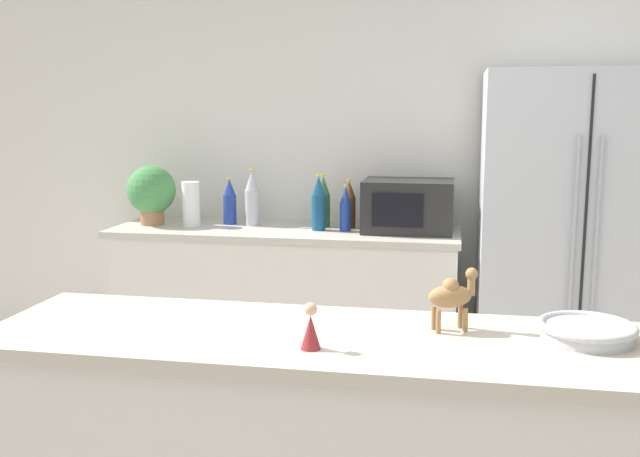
{
  "coord_description": "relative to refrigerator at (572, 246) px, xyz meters",
  "views": [
    {
      "loc": [
        0.48,
        -1.42,
        1.57
      ],
      "look_at": [
        -0.05,
        1.38,
        1.1
      ],
      "focal_mm": 40.0,
      "sensor_mm": 36.0,
      "label": 1
    }
  ],
  "objects": [
    {
      "name": "wall_back",
      "position": [
        -1.08,
        0.38,
        0.39
      ],
      "size": [
        8.0,
        0.06,
        2.55
      ],
      "color": "silver",
      "rests_on": "ground_plane"
    },
    {
      "name": "back_counter",
      "position": [
        -1.52,
        0.05,
        -0.42
      ],
      "size": [
        1.93,
        0.63,
        0.92
      ],
      "color": "silver",
      "rests_on": "ground_plane"
    },
    {
      "name": "refrigerator",
      "position": [
        0.0,
        0.0,
        0.0
      ],
      "size": [
        0.93,
        0.7,
        1.77
      ],
      "color": "silver",
      "rests_on": "ground_plane"
    },
    {
      "name": "potted_plant",
      "position": [
        -2.3,
        0.03,
        0.23
      ],
      "size": [
        0.28,
        0.28,
        0.34
      ],
      "color": "#9E6B47",
      "rests_on": "back_counter"
    },
    {
      "name": "paper_towel_roll",
      "position": [
        -2.07,
        0.03,
        0.16
      ],
      "size": [
        0.1,
        0.1,
        0.25
      ],
      "color": "white",
      "rests_on": "back_counter"
    },
    {
      "name": "microwave",
      "position": [
        -0.84,
        0.07,
        0.18
      ],
      "size": [
        0.48,
        0.37,
        0.28
      ],
      "color": "black",
      "rests_on": "back_counter"
    },
    {
      "name": "back_bottle_0",
      "position": [
        -1.73,
        0.11,
        0.19
      ],
      "size": [
        0.08,
        0.08,
        0.32
      ],
      "color": "#B2B7BC",
      "rests_on": "back_counter"
    },
    {
      "name": "back_bottle_1",
      "position": [
        -1.87,
        0.14,
        0.16
      ],
      "size": [
        0.08,
        0.08,
        0.27
      ],
      "color": "navy",
      "rests_on": "back_counter"
    },
    {
      "name": "back_bottle_2",
      "position": [
        -1.32,
        0.14,
        0.18
      ],
      "size": [
        0.08,
        0.08,
        0.3
      ],
      "color": "#2D6033",
      "rests_on": "back_counter"
    },
    {
      "name": "back_bottle_3",
      "position": [
        -1.33,
        0.02,
        0.18
      ],
      "size": [
        0.08,
        0.08,
        0.31
      ],
      "color": "navy",
      "rests_on": "back_counter"
    },
    {
      "name": "back_bottle_4",
      "position": [
        -1.18,
        0.14,
        0.17
      ],
      "size": [
        0.07,
        0.07,
        0.27
      ],
      "color": "brown",
      "rests_on": "back_counter"
    },
    {
      "name": "back_bottle_5",
      "position": [
        -1.18,
        0.02,
        0.16
      ],
      "size": [
        0.06,
        0.06,
        0.25
      ],
      "color": "navy",
      "rests_on": "back_counter"
    },
    {
      "name": "fruit_bowl",
      "position": [
        -0.26,
        -1.9,
        0.13
      ],
      "size": [
        0.25,
        0.25,
        0.05
      ],
      "color": "#B7BABF",
      "rests_on": "bar_counter"
    },
    {
      "name": "camel_figurine",
      "position": [
        -0.6,
        -1.88,
        0.2
      ],
      "size": [
        0.14,
        0.1,
        0.17
      ],
      "color": "olive",
      "rests_on": "bar_counter"
    },
    {
      "name": "wise_man_figurine_blue",
      "position": [
        -0.94,
        -2.1,
        0.15
      ],
      "size": [
        0.05,
        0.05,
        0.12
      ],
      "color": "maroon",
      "rests_on": "bar_counter"
    }
  ]
}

